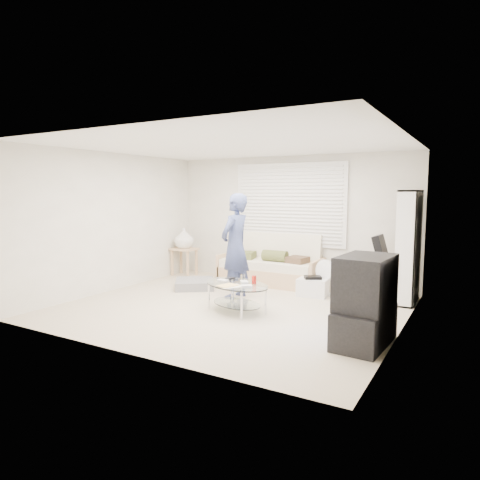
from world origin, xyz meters
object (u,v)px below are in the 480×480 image
Objects in this scene: futon_sofa at (271,267)px; tv_unit at (365,302)px; bookshelf at (408,247)px; coffee_table at (237,289)px.

futon_sofa is 1.90× the size of tv_unit.
coffee_table is (-2.13, -1.83, -0.57)m from bookshelf.
tv_unit is at bearing -12.91° from coffee_table.
tv_unit reaches higher than futon_sofa.
tv_unit is (2.43, -2.51, 0.19)m from futon_sofa.
futon_sofa is 2.63m from bookshelf.
coffee_table is at bearing 167.09° from tv_unit.
futon_sofa is 1.10× the size of bookshelf.
futon_sofa is at bearing 175.08° from bookshelf.
bookshelf is 2.87m from coffee_table.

